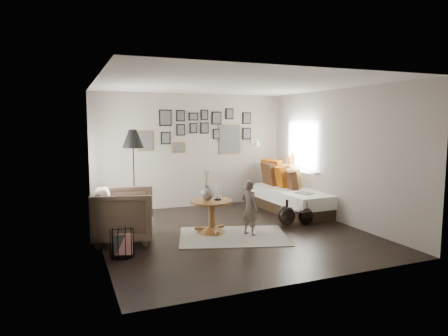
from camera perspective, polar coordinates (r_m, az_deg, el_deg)
name	(u,v)px	position (r m, az deg, el deg)	size (l,w,h in m)	color
ground	(232,232)	(7.23, 1.13, -9.14)	(4.80, 4.80, 0.00)	black
wall_back	(191,151)	(9.24, -4.70, 2.48)	(4.50, 4.50, 0.00)	gray
wall_front	(311,178)	(4.89, 12.26, -1.34)	(4.50, 4.50, 0.00)	gray
wall_left	(98,165)	(6.45, -17.56, 0.41)	(4.80, 4.80, 0.00)	gray
wall_right	(337,156)	(8.14, 15.90, 1.69)	(4.80, 4.80, 0.00)	gray
ceiling	(232,84)	(6.99, 1.18, 11.85)	(4.80, 4.80, 0.00)	white
door_left	(94,172)	(7.67, -18.09, -0.55)	(0.00, 2.14, 2.14)	white
window_right	(297,167)	(9.22, 10.35, 0.09)	(0.15, 1.32, 1.30)	white
gallery_wall	(203,131)	(9.29, -3.00, 5.25)	(2.74, 0.03, 1.08)	brown
wall_sconce	(257,143)	(9.56, 4.69, 3.60)	(0.18, 0.36, 0.16)	white
rug	(233,236)	(6.96, 1.34, -9.72)	(1.82, 1.28, 0.01)	silver
pedestal_table	(212,218)	(7.12, -1.75, -7.13)	(0.75, 0.75, 0.59)	brown
vase	(207,191)	(7.01, -2.43, -3.34)	(0.21, 0.21, 0.53)	black
candles	(218,192)	(7.07, -0.92, -3.50)	(0.13, 0.13, 0.28)	black
daybed	(289,195)	(8.96, 9.33, -3.85)	(1.02, 2.29, 1.08)	black
magazine_on_daybed	(304,193)	(8.36, 11.39, -3.55)	(0.24, 0.33, 0.02)	black
armchair	(124,215)	(6.81, -14.06, -6.55)	(0.93, 0.96, 0.87)	brown
armchair_cushion	(126,212)	(6.85, -13.88, -6.08)	(0.39, 0.39, 0.10)	white
floor_lamp	(133,142)	(8.07, -12.88, 3.62)	(0.42, 0.42, 1.81)	black
magazine_basket	(122,243)	(6.11, -14.35, -10.35)	(0.37, 0.37, 0.41)	black
demijohn_large	(287,215)	(7.75, 8.95, -6.68)	(0.33, 0.33, 0.49)	black
demijohn_small	(306,216)	(7.84, 11.62, -6.75)	(0.29, 0.29, 0.45)	black
child	(250,208)	(6.94, 3.70, -5.68)	(0.35, 0.23, 0.97)	#62524D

